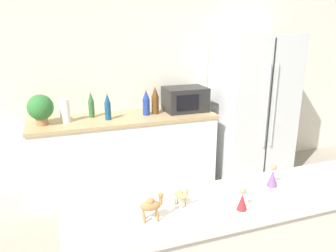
{
  "coord_description": "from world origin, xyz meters",
  "views": [
    {
      "loc": [
        -1.01,
        -1.07,
        1.83
      ],
      "look_at": [
        -0.14,
        1.36,
        1.05
      ],
      "focal_mm": 35.0,
      "sensor_mm": 36.0,
      "label": 1
    }
  ],
  "objects": [
    {
      "name": "potted_plant",
      "position": [
        -1.15,
        2.36,
        1.06
      ],
      "size": [
        0.26,
        0.26,
        0.31
      ],
      "color": "#9E6B47",
      "rests_on": "back_counter"
    },
    {
      "name": "back_counter",
      "position": [
        -0.29,
        2.4,
        0.44
      ],
      "size": [
        2.05,
        0.63,
        0.88
      ],
      "color": "white",
      "rests_on": "ground_plane"
    },
    {
      "name": "refrigerator",
      "position": [
        1.32,
        2.33,
        0.88
      ],
      "size": [
        0.89,
        0.73,
        1.76
      ],
      "color": "silver",
      "rests_on": "ground_plane"
    },
    {
      "name": "paper_towel_roll",
      "position": [
        -0.91,
        2.38,
        1.0
      ],
      "size": [
        0.1,
        0.1,
        0.24
      ],
      "color": "white",
      "rests_on": "back_counter"
    },
    {
      "name": "back_bottle_3",
      "position": [
        -0.48,
        2.34,
        1.02
      ],
      "size": [
        0.07,
        0.07,
        0.29
      ],
      "color": "navy",
      "rests_on": "back_counter"
    },
    {
      "name": "wise_man_figurine_purple",
      "position": [
        -0.15,
        0.21,
        0.98
      ],
      "size": [
        0.05,
        0.05,
        0.12
      ],
      "color": "maroon",
      "rests_on": "bar_counter"
    },
    {
      "name": "wise_man_figurine_crimson",
      "position": [
        0.16,
        0.38,
        0.99
      ],
      "size": [
        0.06,
        0.06,
        0.14
      ],
      "color": "#6B4784",
      "rests_on": "bar_counter"
    },
    {
      "name": "camel_figurine_second",
      "position": [
        -0.43,
        0.35,
        0.99
      ],
      "size": [
        0.08,
        0.09,
        0.11
      ],
      "color": "tan",
      "rests_on": "bar_counter"
    },
    {
      "name": "back_bottle_1",
      "position": [
        -0.04,
        2.38,
        1.02
      ],
      "size": [
        0.08,
        0.08,
        0.29
      ],
      "color": "navy",
      "rests_on": "back_counter"
    },
    {
      "name": "back_bottle_2",
      "position": [
        -0.63,
        2.49,
        1.02
      ],
      "size": [
        0.06,
        0.06,
        0.29
      ],
      "color": "#2D6033",
      "rests_on": "back_counter"
    },
    {
      "name": "back_bottle_0",
      "position": [
        0.07,
        2.4,
        1.04
      ],
      "size": [
        0.08,
        0.08,
        0.32
      ],
      "color": "brown",
      "rests_on": "back_counter"
    },
    {
      "name": "microwave",
      "position": [
        0.45,
        2.42,
        1.02
      ],
      "size": [
        0.48,
        0.37,
        0.28
      ],
      "color": "black",
      "rests_on": "back_counter"
    },
    {
      "name": "camel_figurine",
      "position": [
        -0.62,
        0.27,
        1.01
      ],
      "size": [
        0.12,
        0.07,
        0.15
      ],
      "color": "olive",
      "rests_on": "bar_counter"
    },
    {
      "name": "wall_back",
      "position": [
        0.0,
        2.73,
        1.27
      ],
      "size": [
        8.0,
        0.06,
        2.55
      ],
      "color": "silver",
      "rests_on": "ground_plane"
    }
  ]
}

